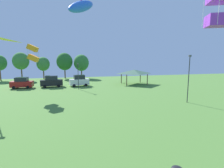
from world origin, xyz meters
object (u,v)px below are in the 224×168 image
object	(u,v)px
kite_flying_5	(82,6)
treeline_tree_2	(43,64)
parked_car_leftmost	(22,83)
light_post_0	(189,76)
parked_car_second_from_left	(52,81)
treeline_tree_1	(21,61)
kite_flying_2	(25,54)
parked_car_third_from_left	(79,81)
kite_flying_1	(219,9)
treeline_tree_4	(81,63)
kite_flying_4	(33,53)
treeline_tree_3	(65,62)
light_post_1	(78,75)
park_pavilion	(134,72)

from	to	relation	value
kite_flying_5	treeline_tree_2	world-z (taller)	kite_flying_5
parked_car_leftmost	light_post_0	xyz separation A→B (m)	(26.72, -19.00, 2.69)
parked_car_second_from_left	treeline_tree_1	bearing A→B (deg)	119.38
kite_flying_2	parked_car_third_from_left	xyz separation A→B (m)	(5.63, 25.01, -5.51)
parked_car_third_from_left	kite_flying_1	bearing A→B (deg)	-84.59
kite_flying_2	treeline_tree_2	size ratio (longest dim) A/B	0.41
kite_flying_2	treeline_tree_4	distance (m)	42.29
treeline_tree_4	kite_flying_4	bearing A→B (deg)	-110.46
treeline_tree_3	treeline_tree_2	bearing A→B (deg)	-176.93
light_post_0	treeline_tree_3	distance (m)	40.15
parked_car_leftmost	kite_flying_4	bearing A→B (deg)	-60.95
treeline_tree_1	parked_car_second_from_left	bearing A→B (deg)	-57.37
kite_flying_1	light_post_1	world-z (taller)	kite_flying_1
kite_flying_1	treeline_tree_2	distance (m)	50.63
kite_flying_2	treeline_tree_1	distance (m)	41.73
parked_car_second_from_left	park_pavilion	bearing A→B (deg)	-3.38
parked_car_second_from_left	treeline_tree_4	xyz separation A→B (m)	(7.78, 16.33, 3.68)
parked_car_second_from_left	treeline_tree_2	distance (m)	16.99
kite_flying_2	parked_car_third_from_left	world-z (taller)	kite_flying_2
park_pavilion	treeline_tree_3	xyz separation A→B (m)	(-17.04, 16.60, 2.25)
kite_flying_4	light_post_1	distance (m)	9.84
treeline_tree_2	kite_flying_5	bearing A→B (deg)	-76.73
parked_car_third_from_left	treeline_tree_2	xyz separation A→B (m)	(-9.87, 16.49, 3.38)
parked_car_second_from_left	treeline_tree_3	size ratio (longest dim) A/B	0.60
kite_flying_2	light_post_0	world-z (taller)	kite_flying_2
kite_flying_5	parked_car_second_from_left	distance (m)	25.35
treeline_tree_1	park_pavilion	bearing A→B (deg)	-27.43
kite_flying_4	kite_flying_5	xyz separation A→B (m)	(7.16, -13.18, 4.27)
kite_flying_1	kite_flying_5	world-z (taller)	kite_flying_5
parked_car_second_from_left	treeline_tree_4	distance (m)	18.46
treeline_tree_3	treeline_tree_4	bearing A→B (deg)	-2.47
kite_flying_4	treeline_tree_1	world-z (taller)	kite_flying_4
treeline_tree_1	kite_flying_4	bearing A→B (deg)	-72.14
treeline_tree_1	treeline_tree_3	world-z (taller)	treeline_tree_1
parked_car_third_from_left	parked_car_leftmost	bearing A→B (deg)	172.06
treeline_tree_1	treeline_tree_3	size ratio (longest dim) A/B	1.00
treeline_tree_4	kite_flying_1	bearing A→B (deg)	-83.26
kite_flying_2	treeline_tree_3	xyz separation A→B (m)	(2.11, 41.84, -1.43)
kite_flying_4	parked_car_leftmost	size ratio (longest dim) A/B	0.66
parked_car_second_from_left	treeline_tree_2	size ratio (longest dim) A/B	0.71
parked_car_second_from_left	parked_car_leftmost	bearing A→B (deg)	179.26
park_pavilion	light_post_1	distance (m)	14.64
kite_flying_2	park_pavilion	distance (m)	31.90
light_post_0	kite_flying_4	bearing A→B (deg)	156.20
parked_car_leftmost	kite_flying_2	bearing A→B (deg)	-71.48
parked_car_second_from_left	light_post_0	world-z (taller)	light_post_0
kite_flying_5	parked_car_second_from_left	size ratio (longest dim) A/B	0.94
parked_car_second_from_left	kite_flying_2	bearing A→B (deg)	-92.23
treeline_tree_1	treeline_tree_2	bearing A→B (deg)	9.96
parked_car_second_from_left	parked_car_third_from_left	world-z (taller)	parked_car_third_from_left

